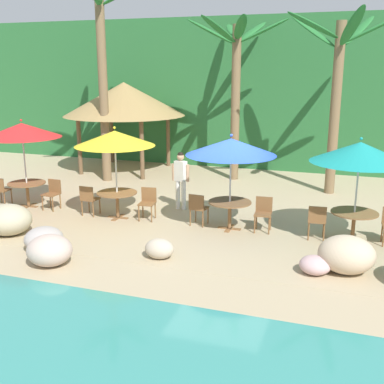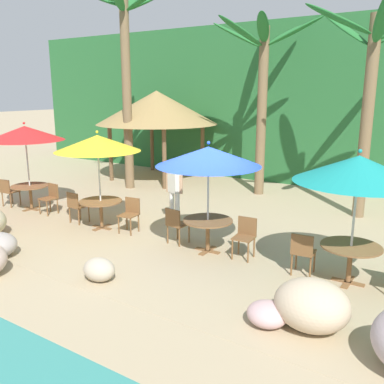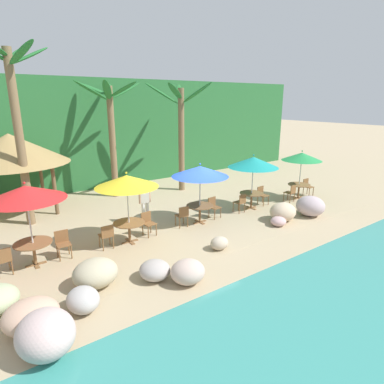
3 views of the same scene
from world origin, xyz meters
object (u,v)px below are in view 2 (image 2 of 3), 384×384
Objects in this scene: chair_red_seaward at (51,196)px; dining_table_yellow at (101,205)px; umbrella_yellow at (98,143)px; chair_blue_seaward at (245,234)px; waiter_in_white at (174,188)px; umbrella_teal at (359,169)px; palm_tree_third at (371,79)px; dining_table_teal at (351,252)px; palapa_hut at (157,108)px; umbrella_blue at (208,156)px; chair_teal_inland at (303,251)px; dining_table_red at (30,190)px; dining_table_blue at (208,225)px; chair_yellow_seaward at (130,212)px; palm_tree_second at (263,77)px; palm_tree_nearest at (126,61)px; chair_red_inland at (8,190)px; chair_yellow_inland at (76,205)px; umbrella_red at (25,133)px; chair_blue_inland at (176,223)px.

chair_red_seaward is 2.22m from dining_table_yellow.
umbrella_yellow is 2.92× the size of chair_blue_seaward.
umbrella_teal is at bearing -14.22° from waiter_in_white.
dining_table_yellow is at bearing -138.83° from palm_tree_third.
palapa_hut is (-8.83, 5.72, 2.22)m from dining_table_teal.
umbrella_blue is at bearing 1.71° from umbrella_yellow.
palapa_hut reaches higher than dining_table_yellow.
chair_teal_inland is (2.18, -0.10, -1.63)m from umbrella_blue.
umbrella_teal is at bearing 0.14° from dining_table_red.
umbrella_yellow is 2.31× the size of dining_table_blue.
chair_teal_inland is at bearing -2.65° from umbrella_blue.
umbrella_teal is at bearing 1.24° from dining_table_blue.
palm_tree_second is (1.04, 5.52, 3.42)m from chair_yellow_seaward.
palm_tree_nearest reaches higher than umbrella_teal.
umbrella_teal is 0.44× the size of palm_tree_third.
palm_tree_third is at bearing 5.33° from palm_tree_nearest.
chair_red_inland is 1.00× the size of chair_yellow_seaward.
chair_yellow_inland is 7.25m from palm_tree_second.
waiter_in_white reaches higher than chair_blue_seaward.
chair_yellow_inland is 0.35× the size of umbrella_teal.
palm_tree_nearest reaches higher than chair_blue_seaward.
palm_tree_second reaches higher than dining_table_teal.
palm_tree_nearest is 7.97m from palm_tree_third.
chair_red_seaward is (0.85, 0.05, -1.78)m from umbrella_red.
chair_red_inland is 1.00× the size of chair_yellow_inland.
dining_table_blue is at bearing -34.49° from palm_tree_nearest.
chair_yellow_seaward is 1.00× the size of chair_blue_inland.
umbrella_teal is at bearing 1.48° from umbrella_yellow.
chair_red_inland is 0.15× the size of palm_tree_third.
dining_table_teal is at bearing -0.17° from chair_red_seaward.
chair_yellow_inland is 0.15× the size of palm_tree_third.
umbrella_blue reaches higher than chair_teal_inland.
umbrella_yellow reaches higher than chair_yellow_inland.
umbrella_yellow is 1.91m from chair_yellow_seaward.
dining_table_red is 0.23× the size of palapa_hut.
chair_yellow_inland and chair_teal_inland have the same top height.
palm_tree_nearest is (-7.85, 3.99, 3.99)m from chair_teal_inland.
dining_table_yellow and dining_table_blue have the same top height.
waiter_in_white is (1.35, 1.38, -1.24)m from umbrella_yellow.
palm_tree_nearest is (-0.30, 3.80, 3.99)m from chair_red_seaward.
umbrella_red is 2.38× the size of dining_table_blue.
palm_tree_third is at bearing 56.31° from chair_blue_inland.
umbrella_red is at bearing 179.60° from dining_table_blue.
palm_tree_nearest is at bearing 150.12° from chair_blue_seaward.
dining_table_red is 9.38m from umbrella_teal.
umbrella_blue is 2.25× the size of dining_table_teal.
umbrella_red is 1.06× the size of umbrella_blue.
umbrella_red is 1.68m from dining_table_red.
waiter_in_white is at bearing 15.78° from dining_table_red.
chair_blue_seaward reaches higher than dining_table_blue.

